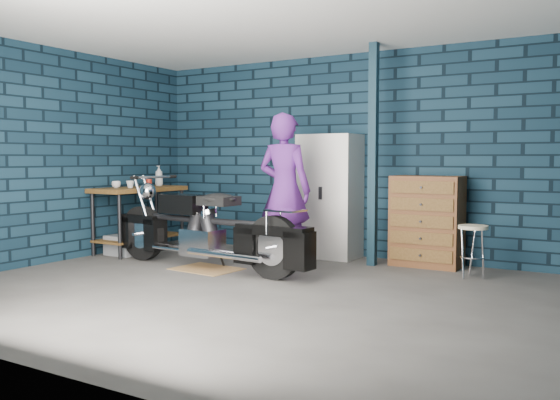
# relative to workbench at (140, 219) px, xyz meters

# --- Properties ---
(ground) EXTENTS (6.00, 6.00, 0.00)m
(ground) POSITION_rel_workbench_xyz_m (2.68, -1.30, -0.46)
(ground) COLOR #54524F
(ground) RESTS_ON ground
(room_walls) EXTENTS (6.02, 5.01, 2.71)m
(room_walls) POSITION_rel_workbench_xyz_m (2.68, -0.74, 1.45)
(room_walls) COLOR black
(room_walls) RESTS_ON ground
(support_post) EXTENTS (0.10, 0.10, 2.70)m
(support_post) POSITION_rel_workbench_xyz_m (3.23, 0.65, 0.90)
(support_post) COLOR #102734
(support_post) RESTS_ON ground
(workbench) EXTENTS (0.60, 1.40, 0.91)m
(workbench) POSITION_rel_workbench_xyz_m (0.00, 0.00, 0.00)
(workbench) COLOR brown
(workbench) RESTS_ON ground
(drip_mat) EXTENTS (0.81, 0.64, 0.01)m
(drip_mat) POSITION_rel_workbench_xyz_m (1.65, -0.60, -0.45)
(drip_mat) COLOR olive
(drip_mat) RESTS_ON ground
(motorcycle) EXTENTS (2.54, 0.90, 1.10)m
(motorcycle) POSITION_rel_workbench_xyz_m (1.65, -0.60, 0.09)
(motorcycle) COLOR black
(motorcycle) RESTS_ON ground
(person) EXTENTS (0.69, 0.47, 1.85)m
(person) POSITION_rel_workbench_xyz_m (2.33, 0.06, 0.47)
(person) COLOR #551F75
(person) RESTS_ON ground
(storage_bin) EXTENTS (0.43, 0.30, 0.27)m
(storage_bin) POSITION_rel_workbench_xyz_m (0.02, -0.35, -0.32)
(storage_bin) COLOR gray
(storage_bin) RESTS_ON ground
(locker) EXTENTS (0.76, 0.54, 1.63)m
(locker) POSITION_rel_workbench_xyz_m (2.51, 0.93, 0.36)
(locker) COLOR silver
(locker) RESTS_ON ground
(tool_chest) EXTENTS (0.83, 0.46, 1.10)m
(tool_chest) POSITION_rel_workbench_xyz_m (3.82, 0.93, 0.10)
(tool_chest) COLOR brown
(tool_chest) RESTS_ON ground
(shop_stool) EXTENTS (0.40, 0.40, 0.58)m
(shop_stool) POSITION_rel_workbench_xyz_m (4.47, 0.48, -0.16)
(shop_stool) COLOR beige
(shop_stool) RESTS_ON ground
(cup_a) EXTENTS (0.14, 0.14, 0.09)m
(cup_a) POSITION_rel_workbench_xyz_m (-0.11, -0.32, 0.50)
(cup_a) COLOR beige
(cup_a) RESTS_ON workbench
(cup_b) EXTENTS (0.13, 0.13, 0.10)m
(cup_b) POSITION_rel_workbench_xyz_m (0.06, -0.23, 0.50)
(cup_b) COLOR beige
(cup_b) RESTS_ON workbench
(mug_red) EXTENTS (0.09, 0.09, 0.11)m
(mug_red) POSITION_rel_workbench_xyz_m (0.05, 0.15, 0.51)
(mug_red) COLOR #A72416
(mug_red) RESTS_ON workbench
(bottle) EXTENTS (0.13, 0.13, 0.30)m
(bottle) POSITION_rel_workbench_xyz_m (-0.09, 0.51, 0.60)
(bottle) COLOR gray
(bottle) RESTS_ON workbench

